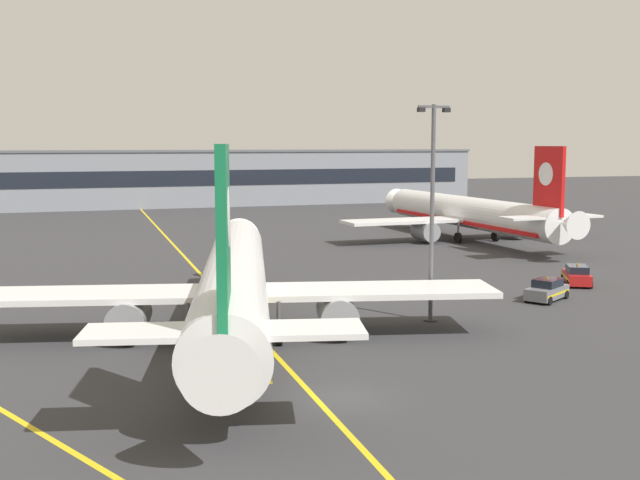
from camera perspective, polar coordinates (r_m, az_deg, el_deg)
name	(u,v)px	position (r m, az deg, el deg)	size (l,w,h in m)	color
ground_plane	(341,399)	(36.79, 1.55, -11.46)	(400.00, 400.00, 0.00)	#353538
taxiway_centreline	(213,287)	(64.91, -7.81, -3.40)	(0.30, 180.00, 0.01)	yellow
taxiway_lead_in_stripe	(17,419)	(36.60, -21.15, -12.04)	(0.30, 60.00, 0.01)	yellow
airliner_foreground	(234,283)	(47.25, -6.27, -3.13)	(32.21, 40.94, 11.65)	white
airliner_background	(469,213)	(96.29, 10.80, 1.91)	(31.43, 40.61, 11.41)	white
apron_lamp_post	(432,210)	(51.60, 8.15, 2.20)	(2.24, 0.90, 14.16)	#515156
service_car_second	(577,276)	(68.56, 18.15, -2.48)	(3.55, 4.56, 1.79)	red
service_car_third	(547,290)	(61.15, 16.16, -3.53)	(4.52, 3.75, 1.79)	slate
safety_cone_by_nose_gear	(209,286)	(63.85, -8.08, -3.34)	(0.44, 0.44, 0.55)	orange
terminal_building	(94,179)	(148.61, -16.08, 4.27)	(147.14, 12.40, 10.50)	gray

